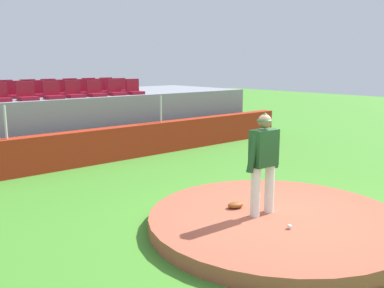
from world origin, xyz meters
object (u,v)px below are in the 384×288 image
(stadium_chair_4, at_px, (95,91))
(stadium_chair_20, at_px, (108,87))
(stadium_chair_11, at_px, (83,90))
(stadium_chair_15, at_px, (6,91))
(stadium_chair_1, at_px, (27,94))
(stadium_chair_10, at_px, (61,91))
(stadium_chair_16, at_px, (29,90))
(stadium_chair_18, at_px, (72,89))
(stadium_chair_6, at_px, (134,89))
(stadium_chair_17, at_px, (50,89))
(stadium_chair_9, at_px, (40,92))
(stadium_chair_13, at_px, (121,88))
(fielding_glove, at_px, (236,205))
(pitcher, at_px, (264,156))
(stadium_chair_2, at_px, (53,93))
(stadium_chair_3, at_px, (74,92))
(stadium_chair_5, at_px, (116,90))
(stadium_chair_12, at_px, (102,89))
(baseball, at_px, (289,227))
(stadium_chair_8, at_px, (17,93))
(stadium_chair_19, at_px, (90,88))

(stadium_chair_4, xyz_separation_m, stadium_chair_20, (1.43, 1.81, 0.00))
(stadium_chair_11, height_order, stadium_chair_15, same)
(stadium_chair_1, distance_m, stadium_chair_10, 1.68)
(stadium_chair_16, bearing_deg, stadium_chair_1, 68.39)
(stadium_chair_18, relative_size, stadium_chair_20, 1.00)
(stadium_chair_6, bearing_deg, stadium_chair_16, -32.88)
(stadium_chair_4, xyz_separation_m, stadium_chair_17, (-0.70, 1.82, 0.00))
(stadium_chair_9, bearing_deg, stadium_chair_15, -51.78)
(stadium_chair_9, xyz_separation_m, stadium_chair_13, (2.81, 0.03, 0.00))
(fielding_glove, distance_m, stadium_chair_10, 7.96)
(pitcher, relative_size, stadium_chair_2, 3.47)
(stadium_chair_1, distance_m, stadium_chair_9, 1.15)
(stadium_chair_3, relative_size, stadium_chair_13, 1.00)
(stadium_chair_10, bearing_deg, fielding_glove, 88.05)
(pitcher, height_order, stadium_chair_13, stadium_chair_13)
(stadium_chair_5, distance_m, stadium_chair_12, 0.89)
(stadium_chair_11, distance_m, stadium_chair_20, 1.67)
(stadium_chair_3, bearing_deg, stadium_chair_5, -179.92)
(stadium_chair_6, distance_m, stadium_chair_10, 2.28)
(baseball, relative_size, stadium_chair_17, 0.15)
(stadium_chair_3, distance_m, stadium_chair_10, 0.89)
(stadium_chair_1, xyz_separation_m, stadium_chair_11, (2.12, 0.90, 0.00))
(stadium_chair_17, bearing_deg, stadium_chair_20, 179.59)
(pitcher, xyz_separation_m, stadium_chair_4, (0.84, 7.37, 0.68))
(stadium_chair_3, bearing_deg, stadium_chair_1, 1.69)
(baseball, relative_size, stadium_chair_1, 0.15)
(stadium_chair_1, bearing_deg, stadium_chair_3, -178.31)
(stadium_chair_5, distance_m, stadium_chair_15, 3.32)
(stadium_chair_1, relative_size, stadium_chair_11, 1.00)
(stadium_chair_16, bearing_deg, stadium_chair_5, 140.24)
(stadium_chair_3, bearing_deg, stadium_chair_4, 176.80)
(stadium_chair_20, bearing_deg, stadium_chair_5, 68.49)
(baseball, xyz_separation_m, stadium_chair_17, (0.32, 9.89, 1.65))
(stadium_chair_5, height_order, stadium_chair_12, same)
(stadium_chair_8, xyz_separation_m, stadium_chair_11, (2.09, -0.01, 0.00))
(stadium_chair_16, bearing_deg, stadium_chair_9, 90.46)
(stadium_chair_11, bearing_deg, pitcher, 83.91)
(fielding_glove, distance_m, stadium_chair_11, 7.98)
(stadium_chair_5, distance_m, stadium_chair_16, 2.75)
(stadium_chair_1, height_order, stadium_chair_20, same)
(stadium_chair_3, xyz_separation_m, stadium_chair_9, (-0.69, 0.86, 0.00))
(stadium_chair_3, xyz_separation_m, stadium_chair_11, (0.72, 0.85, 0.00))
(stadium_chair_1, relative_size, stadium_chair_18, 1.00)
(stadium_chair_13, relative_size, stadium_chair_17, 1.00)
(stadium_chair_19, bearing_deg, stadium_chair_20, 179.60)
(stadium_chair_2, xyz_separation_m, stadium_chair_9, (-0.01, 0.91, 0.00))
(fielding_glove, xyz_separation_m, stadium_chair_3, (0.28, 6.90, 1.63))
(stadium_chair_17, height_order, stadium_chair_18, same)
(stadium_chair_9, distance_m, stadium_chair_12, 2.10)
(stadium_chair_13, relative_size, stadium_chair_18, 1.00)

